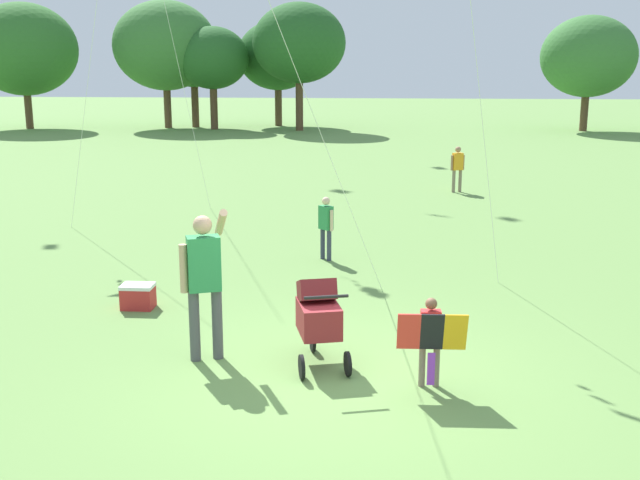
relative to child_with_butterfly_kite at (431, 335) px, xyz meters
name	(u,v)px	position (x,y,z in m)	size (l,w,h in m)	color
ground_plane	(334,378)	(-1.04, 0.17, -0.60)	(120.00, 120.00, 0.00)	#668E47
treeline_distant	(267,51)	(-6.14, 30.48, 3.14)	(37.55, 6.79, 6.19)	brown
child_with_butterfly_kite	(431,335)	(0.00, 0.00, 0.00)	(0.73, 0.34, 1.00)	#7F705B
person_adult_flyer	(204,274)	(-2.57, 0.62, 0.44)	(0.57, 0.64, 1.80)	#4C4C51
stroller	(318,314)	(-1.24, 0.57, 0.00)	(0.70, 1.12, 1.03)	black
person_red_shirt	(457,165)	(1.44, 12.58, 0.10)	(0.37, 0.24, 1.20)	#7F705B
person_sitting_far	(326,223)	(-1.49, 5.33, 0.06)	(0.28, 0.28, 1.12)	#33384C
cooler_box	(138,296)	(-3.95, 2.42, -0.43)	(0.45, 0.33, 0.35)	red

